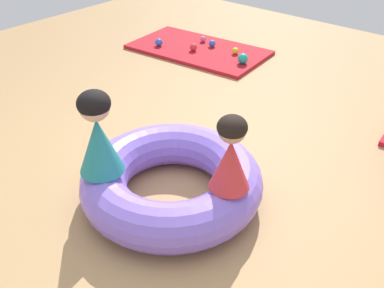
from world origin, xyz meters
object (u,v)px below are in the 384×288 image
play_ball_blue (159,42)px  play_ball_blue_second (212,43)px  inflatable_cushion (172,181)px  child_in_teal (98,134)px  play_ball_pink (203,39)px  play_ball_teal (243,59)px  play_ball_yellow (235,51)px  child_in_red (231,154)px  play_ball_red (193,47)px

play_ball_blue → play_ball_blue_second: (0.49, 0.38, -0.00)m
inflatable_cushion → play_ball_blue_second: inflatable_cushion is taller
child_in_teal → play_ball_pink: 3.03m
play_ball_blue_second → inflatable_cushion: bearing=-57.4°
play_ball_blue → play_ball_teal: 1.06m
inflatable_cushion → play_ball_blue: inflatable_cushion is taller
play_ball_yellow → play_ball_blue_second: bearing=178.1°
child_in_red → play_ball_blue: size_ratio=5.40×
child_in_red → play_ball_pink: bearing=-116.3°
inflatable_cushion → play_ball_yellow: 2.52m
child_in_teal → play_ball_yellow: bearing=85.2°
play_ball_pink → play_ball_yellow: bearing=-7.2°
play_ball_red → play_ball_yellow: bearing=28.5°
play_ball_red → play_ball_blue: bearing=-161.0°
play_ball_teal → play_ball_pink: bearing=162.1°
child_in_red → play_ball_teal: bearing=-125.5°
child_in_teal → play_ball_pink: bearing=94.3°
play_ball_yellow → play_ball_pink: bearing=172.8°
inflatable_cushion → play_ball_teal: 2.28m
child_in_teal → play_ball_yellow: (-0.86, 2.59, -0.47)m
play_ball_teal → play_ball_blue: bearing=-169.3°
inflatable_cushion → play_ball_teal: (-0.90, 2.09, -0.05)m
inflatable_cushion → play_ball_red: (-1.54, 2.03, -0.07)m
play_ball_pink → play_ball_teal: bearing=-17.9°
play_ball_pink → play_ball_blue: bearing=-125.5°
play_ball_teal → play_ball_red: play_ball_teal is taller
inflatable_cushion → play_ball_blue: 2.71m
play_ball_teal → play_ball_red: 0.64m
inflatable_cushion → child_in_teal: 0.58m
inflatable_cushion → play_ball_blue: bearing=135.7°
child_in_red → play_ball_yellow: 2.74m
child_in_teal → play_ball_red: size_ratio=6.37×
play_ball_blue → play_ball_yellow: 0.91m
child_in_teal → play_ball_teal: 2.54m
inflatable_cushion → child_in_teal: (-0.26, -0.33, 0.40)m
child_in_teal → child_in_red: bearing=5.3°
play_ball_teal → child_in_teal: bearing=-75.2°
play_ball_blue → play_ball_blue_second: size_ratio=1.10×
play_ball_pink → play_ball_blue_second: bearing=-16.9°
child_in_teal → child_in_red: (0.67, 0.36, -0.03)m
child_in_teal → play_ball_blue: size_ratio=6.18×
play_ball_teal → play_ball_red: size_ratio=1.31×
play_ball_yellow → play_ball_blue_second: 0.34m
play_ball_teal → play_ball_yellow: bearing=141.8°
play_ball_blue → play_ball_blue_second: play_ball_blue is taller
play_ball_teal → play_ball_blue_second: size_ratio=1.40×
inflatable_cushion → play_ball_pink: (-1.63, 2.33, -0.07)m
play_ball_teal → play_ball_blue_second: 0.59m
inflatable_cushion → child_in_red: bearing=4.8°
child_in_red → play_ball_pink: (-2.05, 2.29, -0.44)m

